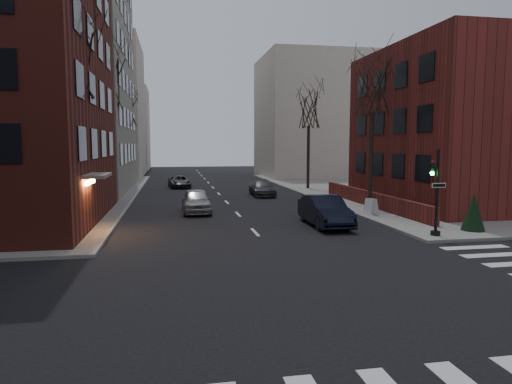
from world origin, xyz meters
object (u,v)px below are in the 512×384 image
(car_lane_silver, at_px, (196,201))
(tree_right_a, at_px, (373,87))
(sandwich_board, at_px, (371,207))
(tree_left_c, at_px, (125,109))
(car_lane_far, at_px, (179,182))
(evergreen_shrub, at_px, (474,212))
(tree_left_a, at_px, (70,60))
(car_lane_gray, at_px, (262,188))
(streetlamp_near, at_px, (109,146))
(parked_sedan, at_px, (325,211))
(tree_left_b, at_px, (105,83))
(traffic_signal, at_px, (436,198))
(streetlamp_far, at_px, (133,145))
(tree_right_b, at_px, (309,110))

(car_lane_silver, bearing_deg, tree_right_a, -5.89)
(sandwich_board, bearing_deg, tree_right_a, 47.05)
(tree_left_c, distance_m, car_lane_far, 9.86)
(sandwich_board, xyz_separation_m, evergreen_shrub, (2.84, -5.53, 0.43))
(tree_left_a, distance_m, car_lane_gray, 20.06)
(streetlamp_near, height_order, parked_sedan, streetlamp_near)
(car_lane_gray, bearing_deg, car_lane_far, 129.61)
(tree_left_b, distance_m, parked_sedan, 19.93)
(traffic_signal, xyz_separation_m, tree_right_a, (0.86, 9.01, 6.12))
(traffic_signal, relative_size, streetlamp_near, 0.64)
(car_lane_silver, height_order, evergreen_shrub, evergreen_shrub)
(tree_right_a, bearing_deg, sandwich_board, -112.94)
(tree_left_b, distance_m, evergreen_shrub, 26.40)
(traffic_signal, height_order, tree_left_c, tree_left_c)
(streetlamp_near, bearing_deg, tree_left_a, -94.29)
(tree_left_a, xyz_separation_m, parked_sedan, (12.80, -0.95, -7.65))
(car_lane_silver, bearing_deg, streetlamp_far, 103.97)
(tree_left_c, bearing_deg, tree_left_a, -90.00)
(sandwich_board, bearing_deg, evergreen_shrub, -82.85)
(tree_left_c, distance_m, streetlamp_far, 4.33)
(streetlamp_far, distance_m, parked_sedan, 31.60)
(evergreen_shrub, bearing_deg, tree_left_c, 122.56)
(parked_sedan, distance_m, sandwich_board, 4.31)
(tree_right_b, height_order, car_lane_far, tree_right_b)
(tree_left_c, bearing_deg, tree_left_b, -90.00)
(tree_right_b, height_order, evergreen_shrub, tree_right_b)
(traffic_signal, height_order, parked_sedan, traffic_signal)
(tree_right_a, bearing_deg, car_lane_far, 123.23)
(tree_left_c, relative_size, car_lane_gray, 2.14)
(tree_left_a, relative_size, streetlamp_far, 1.63)
(car_lane_gray, relative_size, evergreen_shrub, 2.45)
(streetlamp_far, distance_m, car_lane_silver, 23.78)
(parked_sedan, relative_size, sandwich_board, 4.92)
(streetlamp_near, bearing_deg, car_lane_far, 71.44)
(traffic_signal, distance_m, evergreen_shrub, 2.81)
(streetlamp_far, bearing_deg, streetlamp_near, -90.00)
(tree_left_b, bearing_deg, traffic_signal, -45.46)
(tree_left_c, bearing_deg, streetlamp_far, 73.30)
(tree_right_b, relative_size, streetlamp_far, 1.46)
(tree_left_a, height_order, tree_right_b, tree_left_a)
(traffic_signal, relative_size, streetlamp_far, 0.64)
(tree_right_b, bearing_deg, tree_left_a, -134.36)
(tree_left_c, distance_m, evergreen_shrub, 36.52)
(car_lane_far, bearing_deg, car_lane_gray, -57.46)
(tree_right_a, height_order, sandwich_board, tree_right_a)
(tree_left_b, bearing_deg, car_lane_gray, 8.34)
(streetlamp_far, bearing_deg, car_lane_far, -48.41)
(parked_sedan, relative_size, car_lane_silver, 1.11)
(tree_left_a, bearing_deg, car_lane_gray, 48.32)
(tree_left_b, relative_size, car_lane_gray, 2.38)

